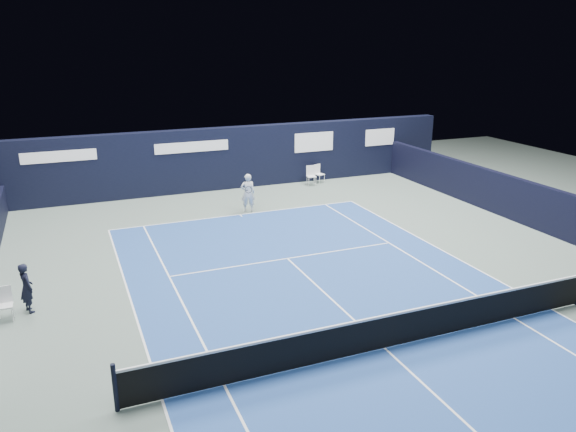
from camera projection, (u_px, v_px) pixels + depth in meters
name	position (u px, v px, depth m)	size (l,w,h in m)	color
ground	(347.00, 314.00, 15.65)	(48.00, 48.00, 0.00)	#56675D
court_surface	(385.00, 348.00, 13.88)	(10.97, 23.77, 0.01)	navy
enclosure_wall_right	(531.00, 205.00, 22.69)	(0.30, 22.00, 1.80)	black
folding_chair_back_a	(311.00, 172.00, 29.16)	(0.51, 0.54, 1.01)	white
folding_chair_back_b	(319.00, 172.00, 29.67)	(0.54, 0.53, 0.97)	white
line_judge_chair	(4.00, 301.00, 15.18)	(0.42, 0.41, 0.94)	white
line_judge	(27.00, 288.00, 15.56)	(0.53, 0.35, 1.45)	black
court_markings	(385.00, 348.00, 13.88)	(11.03, 23.83, 0.00)	white
tennis_net	(386.00, 330.00, 13.73)	(12.90, 0.10, 1.10)	black
back_sponsor_wall	(211.00, 159.00, 27.97)	(26.00, 0.63, 3.10)	black
tennis_player	(248.00, 193.00, 24.56)	(0.69, 0.87, 1.71)	silver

